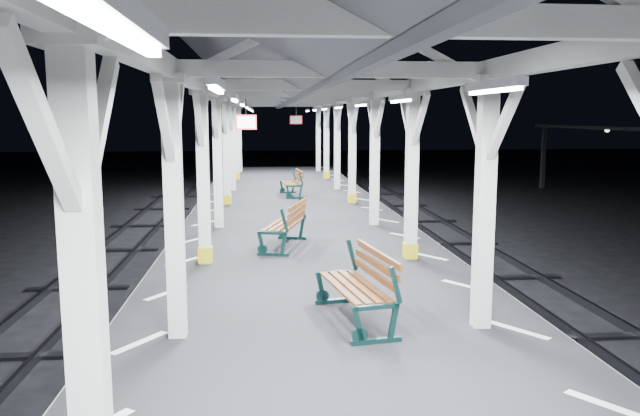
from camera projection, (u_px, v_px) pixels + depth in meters
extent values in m
plane|color=black|center=(319.00, 348.00, 10.32)|extent=(120.00, 120.00, 0.00)
cube|color=black|center=(319.00, 319.00, 10.25)|extent=(6.00, 50.00, 1.00)
cube|color=silver|center=(166.00, 293.00, 9.95)|extent=(1.00, 48.00, 0.01)
cube|color=silver|center=(465.00, 286.00, 10.40)|extent=(1.00, 48.00, 0.01)
cube|color=#2D2D33|center=(40.00, 353.00, 9.90)|extent=(0.08, 60.00, 0.16)
cube|color=black|center=(4.00, 357.00, 9.86)|extent=(2.20, 0.22, 0.06)
cube|color=#2D2D33|center=(576.00, 335.00, 10.72)|extent=(0.08, 60.00, 0.16)
cube|color=#2D2D33|center=(636.00, 333.00, 10.83)|extent=(0.08, 60.00, 0.16)
cube|color=black|center=(606.00, 336.00, 10.78)|extent=(2.20, 0.22, 0.06)
cube|color=silver|center=(85.00, 313.00, 3.85)|extent=(0.22, 0.22, 3.20)
cube|color=silver|center=(70.00, 37.00, 3.61)|extent=(0.40, 0.40, 0.12)
cube|color=silver|center=(99.00, 124.00, 4.22)|extent=(0.10, 0.99, 0.99)
cube|color=silver|center=(43.00, 127.00, 3.14)|extent=(0.10, 0.99, 0.99)
cube|color=silver|center=(174.00, 214.00, 7.79)|extent=(0.22, 0.22, 3.20)
cube|color=silver|center=(170.00, 78.00, 7.55)|extent=(0.40, 0.40, 0.12)
cube|color=silver|center=(177.00, 120.00, 8.16)|extent=(0.10, 0.99, 0.99)
cube|color=silver|center=(164.00, 121.00, 7.08)|extent=(0.10, 0.99, 0.99)
cube|color=silver|center=(203.00, 181.00, 11.73)|extent=(0.22, 0.22, 3.20)
cube|color=silver|center=(201.00, 91.00, 11.49)|extent=(0.40, 0.40, 0.12)
cube|color=gold|center=(205.00, 255.00, 11.94)|extent=(0.26, 0.26, 0.30)
cube|color=silver|center=(204.00, 119.00, 12.10)|extent=(0.10, 0.99, 0.99)
cube|color=silver|center=(199.00, 119.00, 11.02)|extent=(0.10, 0.99, 0.99)
cube|color=silver|center=(218.00, 165.00, 15.67)|extent=(0.22, 0.22, 3.20)
cube|color=silver|center=(216.00, 98.00, 15.43)|extent=(0.40, 0.40, 0.12)
cube|color=silver|center=(218.00, 118.00, 16.04)|extent=(0.10, 0.99, 0.99)
cube|color=silver|center=(215.00, 119.00, 14.96)|extent=(0.10, 0.99, 0.99)
cube|color=silver|center=(226.00, 155.00, 19.61)|extent=(0.22, 0.22, 3.20)
cube|color=silver|center=(225.00, 101.00, 19.37)|extent=(0.40, 0.40, 0.12)
cube|color=gold|center=(227.00, 200.00, 19.82)|extent=(0.26, 0.26, 0.30)
cube|color=silver|center=(227.00, 118.00, 19.98)|extent=(0.10, 0.99, 0.99)
cube|color=silver|center=(225.00, 118.00, 18.90)|extent=(0.10, 0.99, 0.99)
cube|color=silver|center=(232.00, 148.00, 23.55)|extent=(0.22, 0.22, 3.20)
cube|color=silver|center=(231.00, 104.00, 23.31)|extent=(0.40, 0.40, 0.12)
cube|color=silver|center=(232.00, 118.00, 23.92)|extent=(0.10, 0.99, 0.99)
cube|color=silver|center=(231.00, 118.00, 22.84)|extent=(0.10, 0.99, 0.99)
cube|color=silver|center=(236.00, 144.00, 27.49)|extent=(0.22, 0.22, 3.20)
cube|color=silver|center=(236.00, 106.00, 27.25)|extent=(0.40, 0.40, 0.12)
cube|color=gold|center=(237.00, 176.00, 27.70)|extent=(0.26, 0.26, 0.30)
cube|color=silver|center=(236.00, 117.00, 27.86)|extent=(0.10, 0.99, 0.99)
cube|color=silver|center=(235.00, 118.00, 26.78)|extent=(0.10, 0.99, 0.99)
cube|color=silver|center=(239.00, 140.00, 31.43)|extent=(0.22, 0.22, 3.20)
cube|color=silver|center=(239.00, 107.00, 31.19)|extent=(0.40, 0.40, 0.12)
cube|color=silver|center=(239.00, 117.00, 31.80)|extent=(0.10, 0.99, 0.99)
cube|color=silver|center=(239.00, 117.00, 30.72)|extent=(0.10, 0.99, 0.99)
cube|color=silver|center=(484.00, 209.00, 8.16)|extent=(0.22, 0.22, 3.20)
cube|color=silver|center=(490.00, 80.00, 7.92)|extent=(0.40, 0.40, 0.12)
cube|color=silver|center=(474.00, 120.00, 8.53)|extent=(0.10, 0.99, 0.99)
cube|color=silver|center=(504.00, 121.00, 7.45)|extent=(0.10, 0.99, 0.99)
cube|color=silver|center=(412.00, 179.00, 12.10)|extent=(0.22, 0.22, 3.20)
cube|color=silver|center=(414.00, 92.00, 11.86)|extent=(0.40, 0.40, 0.12)
cube|color=gold|center=(410.00, 250.00, 12.31)|extent=(0.26, 0.26, 0.30)
cube|color=silver|center=(406.00, 119.00, 12.47)|extent=(0.10, 0.99, 0.99)
cube|color=silver|center=(420.00, 119.00, 11.39)|extent=(0.10, 0.99, 0.99)
cube|color=silver|center=(375.00, 164.00, 16.04)|extent=(0.22, 0.22, 3.20)
cube|color=silver|center=(375.00, 98.00, 15.80)|extent=(0.40, 0.40, 0.12)
cube|color=silver|center=(371.00, 118.00, 16.41)|extent=(0.10, 0.99, 0.99)
cube|color=silver|center=(379.00, 119.00, 15.33)|extent=(0.10, 0.99, 0.99)
cube|color=silver|center=(352.00, 154.00, 19.98)|extent=(0.22, 0.22, 3.20)
cube|color=silver|center=(353.00, 102.00, 19.74)|extent=(0.40, 0.40, 0.12)
cube|color=gold|center=(352.00, 198.00, 20.19)|extent=(0.26, 0.26, 0.30)
cube|color=silver|center=(350.00, 118.00, 20.35)|extent=(0.10, 0.99, 0.99)
cube|color=silver|center=(355.00, 118.00, 19.27)|extent=(0.10, 0.99, 0.99)
cube|color=silver|center=(337.00, 148.00, 23.92)|extent=(0.22, 0.22, 3.20)
cube|color=silver|center=(337.00, 104.00, 23.68)|extent=(0.40, 0.40, 0.12)
cube|color=silver|center=(336.00, 118.00, 24.29)|extent=(0.10, 0.99, 0.99)
cube|color=silver|center=(339.00, 118.00, 23.21)|extent=(0.10, 0.99, 0.99)
cube|color=silver|center=(326.00, 143.00, 27.86)|extent=(0.22, 0.22, 3.20)
cube|color=silver|center=(326.00, 106.00, 27.62)|extent=(0.40, 0.40, 0.12)
cube|color=gold|center=(326.00, 175.00, 28.07)|extent=(0.26, 0.26, 0.30)
cube|color=silver|center=(325.00, 117.00, 28.23)|extent=(0.10, 0.99, 0.99)
cube|color=silver|center=(328.00, 118.00, 27.15)|extent=(0.10, 0.99, 0.99)
cube|color=silver|center=(318.00, 140.00, 31.80)|extent=(0.22, 0.22, 3.20)
cube|color=silver|center=(318.00, 107.00, 31.56)|extent=(0.40, 0.40, 0.12)
cube|color=silver|center=(317.00, 117.00, 32.17)|extent=(0.10, 0.99, 0.99)
cube|color=silver|center=(319.00, 117.00, 31.09)|extent=(0.10, 0.99, 0.99)
cube|color=silver|center=(188.00, 78.00, 9.50)|extent=(0.18, 48.00, 0.24)
cube|color=silver|center=(444.00, 80.00, 9.87)|extent=(0.18, 48.00, 0.24)
cube|color=silver|center=(409.00, 20.00, 3.78)|extent=(4.20, 0.14, 0.20)
cube|color=silver|center=(333.00, 69.00, 7.72)|extent=(4.20, 0.14, 0.20)
cube|color=silver|center=(309.00, 85.00, 11.66)|extent=(4.20, 0.14, 0.20)
cube|color=silver|center=(297.00, 93.00, 15.60)|extent=(4.20, 0.14, 0.20)
cube|color=silver|center=(290.00, 98.00, 19.54)|extent=(4.20, 0.14, 0.20)
cube|color=silver|center=(285.00, 101.00, 23.47)|extent=(4.20, 0.14, 0.20)
cube|color=silver|center=(281.00, 103.00, 27.41)|extent=(4.20, 0.14, 0.20)
cube|color=silver|center=(279.00, 105.00, 31.35)|extent=(4.20, 0.14, 0.20)
cube|color=silver|center=(319.00, 18.00, 9.55)|extent=(0.16, 48.00, 0.20)
cube|color=#53555B|center=(234.00, 42.00, 9.49)|extent=(2.80, 49.00, 1.45)
cube|color=#53555B|center=(401.00, 44.00, 9.73)|extent=(2.80, 49.00, 1.45)
cube|color=silver|center=(115.00, 9.00, 1.73)|extent=(0.10, 1.35, 0.08)
cube|color=white|center=(116.00, 27.00, 1.73)|extent=(0.05, 1.25, 0.05)
cube|color=silver|center=(217.00, 84.00, 5.67)|extent=(0.10, 1.35, 0.08)
cube|color=white|center=(217.00, 89.00, 5.67)|extent=(0.05, 1.25, 0.05)
cube|color=silver|center=(235.00, 97.00, 9.61)|extent=(0.10, 1.35, 0.08)
cube|color=white|center=(235.00, 100.00, 9.61)|extent=(0.05, 1.25, 0.05)
cube|color=silver|center=(242.00, 103.00, 13.55)|extent=(0.10, 1.35, 0.08)
cube|color=white|center=(242.00, 105.00, 13.55)|extent=(0.05, 1.25, 0.05)
cube|color=silver|center=(247.00, 106.00, 17.49)|extent=(0.10, 1.35, 0.08)
cube|color=white|center=(247.00, 107.00, 17.49)|extent=(0.05, 1.25, 0.05)
cube|color=silver|center=(249.00, 108.00, 21.43)|extent=(0.10, 1.35, 0.08)
cube|color=white|center=(249.00, 109.00, 21.43)|extent=(0.05, 1.25, 0.05)
cube|color=silver|center=(251.00, 109.00, 25.37)|extent=(0.10, 1.35, 0.08)
cube|color=white|center=(251.00, 110.00, 25.37)|extent=(0.05, 1.25, 0.05)
cube|color=silver|center=(252.00, 110.00, 29.31)|extent=(0.10, 1.35, 0.08)
cube|color=white|center=(252.00, 111.00, 29.31)|extent=(0.05, 1.25, 0.05)
cube|color=silver|center=(494.00, 85.00, 5.91)|extent=(0.10, 1.35, 0.08)
cube|color=white|center=(493.00, 90.00, 5.91)|extent=(0.05, 1.25, 0.05)
cube|color=silver|center=(400.00, 97.00, 9.85)|extent=(0.10, 1.35, 0.08)
cube|color=white|center=(400.00, 101.00, 9.85)|extent=(0.05, 1.25, 0.05)
cube|color=silver|center=(361.00, 103.00, 13.79)|extent=(0.10, 1.35, 0.08)
cube|color=white|center=(361.00, 105.00, 13.79)|extent=(0.05, 1.25, 0.05)
cube|color=silver|center=(338.00, 106.00, 17.73)|extent=(0.10, 1.35, 0.08)
cube|color=white|center=(338.00, 108.00, 17.73)|extent=(0.05, 1.25, 0.05)
cube|color=silver|center=(324.00, 108.00, 21.67)|extent=(0.10, 1.35, 0.08)
cube|color=white|center=(324.00, 109.00, 21.67)|extent=(0.05, 1.25, 0.05)
cube|color=silver|center=(315.00, 109.00, 25.61)|extent=(0.10, 1.35, 0.08)
cube|color=white|center=(315.00, 110.00, 25.61)|extent=(0.05, 1.25, 0.05)
cube|color=silver|center=(307.00, 110.00, 29.55)|extent=(0.10, 1.35, 0.08)
cube|color=white|center=(307.00, 111.00, 29.55)|extent=(0.05, 1.25, 0.05)
cylinder|color=black|center=(246.00, 107.00, 14.78)|extent=(0.02, 0.02, 0.36)
cube|color=red|center=(246.00, 122.00, 14.84)|extent=(0.50, 0.03, 0.35)
cube|color=white|center=(246.00, 122.00, 14.84)|extent=(0.44, 0.04, 0.29)
cylinder|color=black|center=(296.00, 111.00, 24.99)|extent=(0.02, 0.02, 0.36)
cube|color=red|center=(296.00, 120.00, 25.04)|extent=(0.50, 0.03, 0.35)
cube|color=white|center=(296.00, 120.00, 25.04)|extent=(0.44, 0.05, 0.29)
cube|color=black|center=(543.00, 157.00, 33.05)|extent=(0.20, 0.20, 3.30)
sphere|color=silver|center=(607.00, 130.00, 26.91)|extent=(0.20, 0.20, 0.20)
sphere|color=silver|center=(545.00, 127.00, 32.82)|extent=(0.20, 0.20, 0.20)
cube|color=#0E2C2B|center=(376.00, 341.00, 7.76)|extent=(0.66, 0.17, 0.07)
cube|color=#0E2C2B|center=(358.00, 326.00, 7.66)|extent=(0.18, 0.08, 0.51)
cube|color=#0E2C2B|center=(393.00, 323.00, 7.78)|extent=(0.16, 0.08, 0.51)
cube|color=#0E2C2B|center=(396.00, 285.00, 7.71)|extent=(0.18, 0.08, 0.48)
cube|color=#0E2C2B|center=(336.00, 301.00, 9.44)|extent=(0.66, 0.17, 0.07)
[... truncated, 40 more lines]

